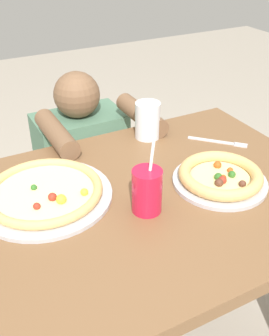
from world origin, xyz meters
TOP-DOWN VIEW (x-y plane):
  - dining_table at (0.00, 0.00)m, footprint 1.11×0.79m
  - pizza_near at (0.23, -0.05)m, footprint 0.27×0.27m
  - pizza_far at (-0.24, 0.12)m, footprint 0.37×0.37m
  - drink_cup_colored at (-0.02, -0.06)m, footprint 0.08×0.08m
  - water_cup_clear at (0.18, 0.30)m, footprint 0.09×0.09m
  - fork at (0.38, 0.15)m, footprint 0.15×0.16m
  - diner_seated at (0.05, 0.63)m, footprint 0.40×0.52m

SIDE VIEW (x-z plane):
  - diner_seated at x=0.05m, z-range -0.04..0.87m
  - dining_table at x=0.00m, z-range 0.25..1.00m
  - fork at x=0.38m, z-range 0.75..0.75m
  - pizza_far at x=-0.24m, z-range 0.75..0.79m
  - pizza_near at x=0.23m, z-range 0.75..0.79m
  - drink_cup_colored at x=-0.02m, z-range 0.70..0.92m
  - water_cup_clear at x=0.18m, z-range 0.75..0.88m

